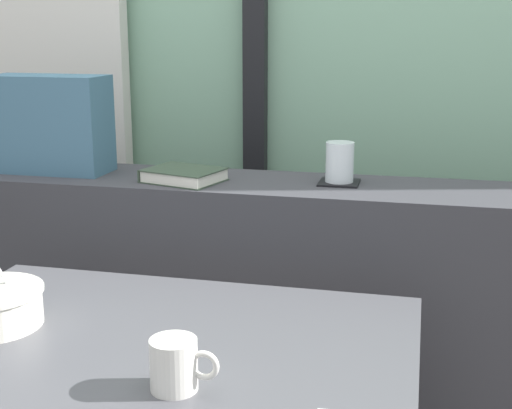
% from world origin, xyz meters
% --- Properties ---
extents(curtain_left_panel, '(0.56, 0.06, 2.50)m').
position_xyz_m(curtain_left_panel, '(-0.81, 1.00, 1.25)').
color(curtain_left_panel, silver).
rests_on(curtain_left_panel, ground).
extents(window_divider_post, '(0.07, 0.05, 2.60)m').
position_xyz_m(window_divider_post, '(-0.10, 1.03, 1.30)').
color(window_divider_post, black).
rests_on(window_divider_post, ground).
extents(dark_console_ledge, '(2.80, 0.30, 0.86)m').
position_xyz_m(dark_console_ledge, '(0.00, 0.55, 0.43)').
color(dark_console_ledge, '#38383D').
rests_on(dark_console_ledge, ground).
extents(breakfast_table, '(0.96, 0.69, 0.69)m').
position_xyz_m(breakfast_table, '(-0.04, -0.08, 0.57)').
color(breakfast_table, '#414145').
rests_on(breakfast_table, ground).
extents(coaster_square, '(0.10, 0.10, 0.00)m').
position_xyz_m(coaster_square, '(0.22, 0.57, 0.86)').
color(coaster_square, black).
rests_on(coaster_square, dark_console_ledge).
extents(juice_glass, '(0.07, 0.07, 0.10)m').
position_xyz_m(juice_glass, '(0.22, 0.57, 0.91)').
color(juice_glass, white).
rests_on(juice_glass, coaster_square).
extents(closed_book, '(0.22, 0.19, 0.03)m').
position_xyz_m(closed_book, '(-0.17, 0.51, 0.88)').
color(closed_book, '#334233').
rests_on(closed_book, dark_console_ledge).
extents(throw_pillow, '(0.32, 0.14, 0.26)m').
position_xyz_m(throw_pillow, '(-0.56, 0.55, 0.99)').
color(throw_pillow, '#426B84').
rests_on(throw_pillow, dark_console_ledge).
extents(ceramic_mug, '(0.11, 0.08, 0.08)m').
position_xyz_m(ceramic_mug, '(0.06, -0.22, 0.73)').
color(ceramic_mug, silver).
rests_on(ceramic_mug, breakfast_table).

